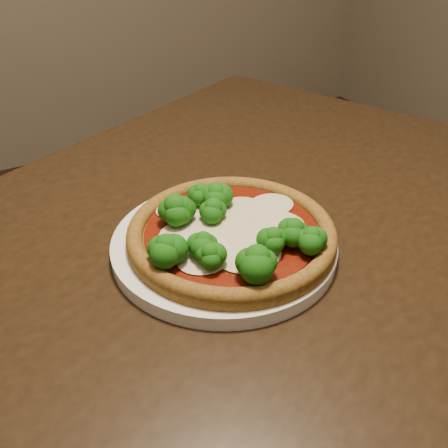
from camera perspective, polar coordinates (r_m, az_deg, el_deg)
dining_table at (r=0.71m, az=1.02°, el=-8.78°), size 1.39×1.23×0.75m
plate at (r=0.64m, az=0.00°, el=-2.31°), size 0.29×0.29×0.02m
pizza at (r=0.61m, az=0.57°, el=-0.77°), size 0.26×0.26×0.06m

